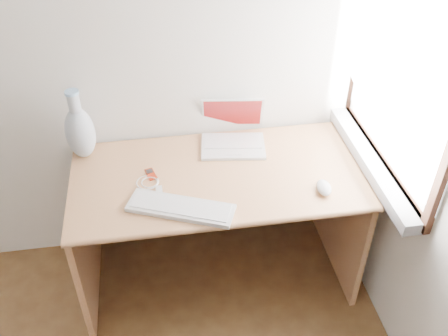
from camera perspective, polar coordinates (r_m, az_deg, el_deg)
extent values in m
cube|color=silver|center=(2.28, 20.04, 11.53)|extent=(0.01, 0.90, 1.00)
cube|color=gray|center=(2.52, 16.37, 0.77)|extent=(0.10, 0.96, 0.06)
cube|color=white|center=(2.24, 18.44, 12.20)|extent=(0.02, 0.84, 0.92)
cube|color=tan|center=(2.43, -0.84, -0.88)|extent=(1.41, 0.70, 0.03)
cube|color=tan|center=(2.70, -15.55, -8.46)|extent=(0.03, 0.66, 0.71)
cube|color=tan|center=(2.83, 13.22, -5.34)|extent=(0.03, 0.66, 0.71)
cube|color=tan|center=(2.85, -1.79, -0.62)|extent=(1.35, 0.03, 0.47)
cube|color=white|center=(2.59, 1.05, 2.50)|extent=(0.35, 0.27, 0.02)
cube|color=white|center=(2.58, 1.05, 2.68)|extent=(0.31, 0.16, 0.00)
cube|color=white|center=(2.62, 0.65, 5.89)|extent=(0.33, 0.13, 0.21)
cube|color=maroon|center=(2.62, 0.65, 5.89)|extent=(0.31, 0.11, 0.18)
cube|color=white|center=(2.23, -4.96, -4.58)|extent=(0.49, 0.32, 0.02)
cube|color=white|center=(2.22, -4.97, -4.34)|extent=(0.45, 0.27, 0.00)
ellipsoid|color=white|center=(2.35, 11.36, -2.21)|extent=(0.08, 0.12, 0.04)
cube|color=#A5240B|center=(2.44, -8.36, -0.70)|extent=(0.06, 0.10, 0.01)
cube|color=black|center=(2.43, -8.37, -0.62)|extent=(0.04, 0.04, 0.00)
torus|color=white|center=(2.39, -8.72, -1.62)|extent=(0.12, 0.12, 0.01)
cube|color=white|center=(2.33, -7.41, -2.67)|extent=(0.03, 0.08, 0.01)
ellipsoid|color=#B2BECD|center=(2.55, -16.10, 3.85)|extent=(0.15, 0.15, 0.28)
cylinder|color=#B2BECD|center=(2.47, -16.79, 7.14)|extent=(0.06, 0.06, 0.11)
cylinder|color=#96C7F1|center=(2.44, -17.02, 8.26)|extent=(0.07, 0.07, 0.01)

